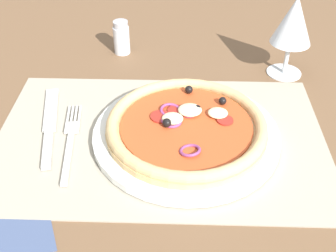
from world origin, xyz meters
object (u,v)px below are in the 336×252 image
(plate, at_px, (186,132))
(pizza, at_px, (186,124))
(pepper_shaker, at_px, (121,38))
(wine_glass, at_px, (294,23))
(knife, at_px, (50,124))
(fork, at_px, (71,137))

(plate, relative_size, pizza, 1.17)
(pepper_shaker, bearing_deg, plate, -64.08)
(plate, relative_size, wine_glass, 1.89)
(plate, height_order, pepper_shaker, pepper_shaker)
(pizza, distance_m, wine_glass, 0.28)
(plate, distance_m, pepper_shaker, 0.29)
(wine_glass, height_order, pepper_shaker, wine_glass)
(plate, bearing_deg, wine_glass, 46.54)
(plate, height_order, knife, plate)
(wine_glass, relative_size, pepper_shaker, 2.22)
(pizza, relative_size, knife, 1.21)
(plate, distance_m, pizza, 0.02)
(knife, relative_size, pepper_shaker, 2.98)
(fork, relative_size, knife, 0.91)
(knife, xyz_separation_m, pepper_shaker, (0.09, 0.25, 0.03))
(knife, bearing_deg, pepper_shaker, -30.46)
(plate, xyz_separation_m, knife, (-0.21, 0.02, -0.00))
(plate, distance_m, fork, 0.18)
(pizza, relative_size, pepper_shaker, 3.60)
(fork, relative_size, pepper_shaker, 2.69)
(fork, height_order, pepper_shaker, pepper_shaker)
(fork, distance_m, wine_glass, 0.42)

